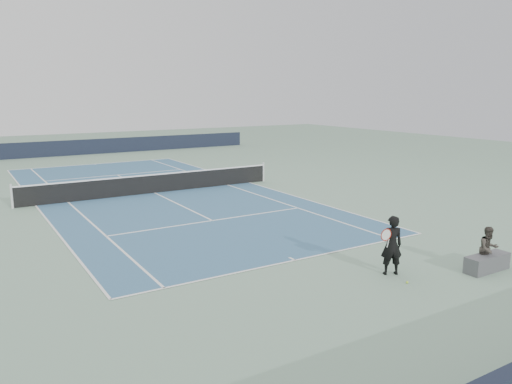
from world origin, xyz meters
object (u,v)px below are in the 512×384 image
tennis_player (391,245)px  spectator_bench (488,255)px  tennis_net (154,183)px  tennis_ball (407,282)px

tennis_player → spectator_bench: size_ratio=1.08×
tennis_net → spectator_bench: bearing=-75.1°
tennis_net → tennis_ball: size_ratio=208.63×
tennis_net → tennis_ball: bearing=-84.4°
spectator_bench → tennis_player: bearing=153.8°
tennis_net → tennis_ball: tennis_net is taller
tennis_ball → tennis_player: bearing=80.7°
spectator_bench → tennis_ball: bearing=169.0°
tennis_player → tennis_ball: bearing=-99.3°
tennis_net → spectator_bench: 15.92m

